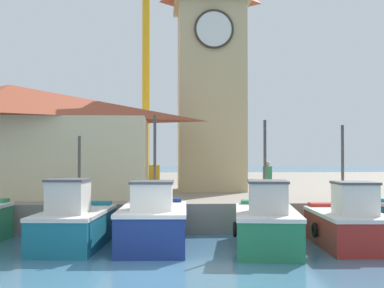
{
  "coord_description": "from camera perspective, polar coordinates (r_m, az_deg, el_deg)",
  "views": [
    {
      "loc": [
        0.06,
        -14.01,
        2.99
      ],
      "look_at": [
        1.35,
        8.45,
        3.5
      ],
      "focal_mm": 50.0,
      "sensor_mm": 36.0,
      "label": 1
    }
  ],
  "objects": [
    {
      "name": "quay_wharf",
      "position": [
        40.53,
        -3.39,
        -4.71
      ],
      "size": [
        120.0,
        40.0,
        1.16
      ],
      "primitive_type": "cube",
      "color": "gray",
      "rests_on": "ground"
    },
    {
      "name": "dock_worker_near_tower",
      "position": [
        22.13,
        8.05,
        -3.84
      ],
      "size": [
        0.34,
        0.22,
        1.62
      ],
      "color": "#33333D",
      "rests_on": "quay_wharf"
    },
    {
      "name": "fishing_boat_left_inner",
      "position": [
        18.17,
        -12.47,
        -8.28
      ],
      "size": [
        2.37,
        4.87,
        3.68
      ],
      "color": "#196B7F",
      "rests_on": "ground"
    },
    {
      "name": "fishing_boat_mid_right",
      "position": [
        18.54,
        16.33,
        -8.21
      ],
      "size": [
        2.26,
        4.65,
        4.06
      ],
      "color": "#AD2823",
      "rests_on": "ground"
    },
    {
      "name": "ground_plane",
      "position": [
        14.32,
        -3.55,
        -13.34
      ],
      "size": [
        300.0,
        300.0,
        0.0
      ],
      "primitive_type": "plane",
      "color": "teal"
    },
    {
      "name": "fishing_boat_mid_left",
      "position": [
        17.78,
        -4.13,
        -8.39
      ],
      "size": [
        2.37,
        4.92,
        4.39
      ],
      "color": "navy",
      "rests_on": "ground"
    },
    {
      "name": "warehouse_left",
      "position": [
        26.42,
        -18.95,
        0.53
      ],
      "size": [
        13.27,
        7.36,
        5.19
      ],
      "color": "beige",
      "rests_on": "quay_wharf"
    },
    {
      "name": "clock_tower",
      "position": [
        28.93,
        2.01,
        7.92
      ],
      "size": [
        3.94,
        3.94,
        13.92
      ],
      "color": "tan",
      "rests_on": "quay_wharf"
    },
    {
      "name": "port_crane_near",
      "position": [
        39.21,
        -4.93,
        7.35
      ],
      "size": [
        2.0,
        8.12,
        19.91
      ],
      "color": "#976E11",
      "rests_on": "quay_wharf"
    },
    {
      "name": "fishing_boat_center",
      "position": [
        17.61,
        7.93,
        -8.49
      ],
      "size": [
        2.63,
        5.32,
        4.21
      ],
      "color": "#237A4C",
      "rests_on": "ground"
    }
  ]
}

